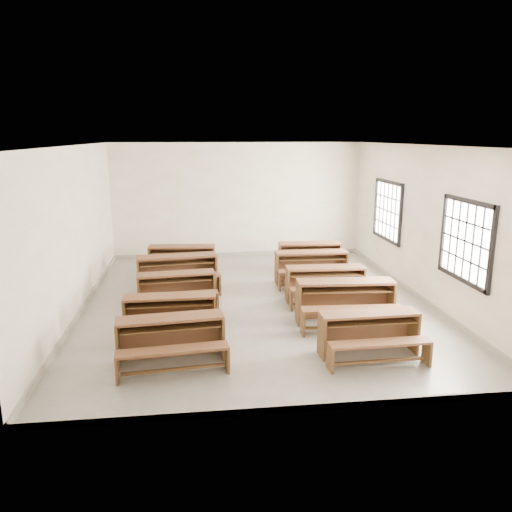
{
  "coord_description": "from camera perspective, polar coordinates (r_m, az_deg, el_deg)",
  "views": [
    {
      "loc": [
        -1.2,
        -9.77,
        3.39
      ],
      "look_at": [
        0.0,
        0.0,
        1.0
      ],
      "focal_mm": 35.0,
      "sensor_mm": 36.0,
      "label": 1
    }
  ],
  "objects": [
    {
      "name": "desk_set_2",
      "position": [
        10.19,
        -9.07,
        -3.55
      ],
      "size": [
        1.62,
        0.95,
        0.7
      ],
      "rotation": [
        0.0,
        0.0,
        0.1
      ],
      "color": "brown",
      "rests_on": "ground"
    },
    {
      "name": "desk_set_0",
      "position": [
        7.74,
        -9.71,
        -9.1
      ],
      "size": [
        1.69,
        0.99,
        0.73
      ],
      "rotation": [
        0.0,
        0.0,
        0.1
      ],
      "color": "brown",
      "rests_on": "ground"
    },
    {
      "name": "desk_set_9",
      "position": [
        12.86,
        6.17,
        0.19
      ],
      "size": [
        1.62,
        0.9,
        0.71
      ],
      "rotation": [
        0.0,
        0.0,
        -0.05
      ],
      "color": "brown",
      "rests_on": "ground"
    },
    {
      "name": "desk_set_4",
      "position": [
        12.47,
        -8.46,
        -0.25
      ],
      "size": [
        1.7,
        1.0,
        0.73
      ],
      "rotation": [
        0.0,
        0.0,
        -0.1
      ],
      "color": "brown",
      "rests_on": "ground"
    },
    {
      "name": "desk_set_5",
      "position": [
        8.09,
        12.87,
        -8.35
      ],
      "size": [
        1.57,
        0.85,
        0.7
      ],
      "rotation": [
        0.0,
        0.0,
        0.02
      ],
      "color": "brown",
      "rests_on": "ground"
    },
    {
      "name": "desk_set_7",
      "position": [
        10.48,
        7.97,
        -2.9
      ],
      "size": [
        1.66,
        0.91,
        0.74
      ],
      "rotation": [
        0.0,
        0.0,
        -0.04
      ],
      "color": "brown",
      "rests_on": "ground"
    },
    {
      "name": "room",
      "position": [
        9.93,
        0.52,
        6.44
      ],
      "size": [
        8.5,
        8.5,
        3.2
      ],
      "color": "gray",
      "rests_on": "ground"
    },
    {
      "name": "desk_set_1",
      "position": [
        8.78,
        -9.79,
        -6.39
      ],
      "size": [
        1.59,
        0.84,
        0.71
      ],
      "rotation": [
        0.0,
        0.0,
        0.02
      ],
      "color": "brown",
      "rests_on": "ground"
    },
    {
      "name": "desk_set_6",
      "position": [
        9.32,
        10.23,
        -4.84
      ],
      "size": [
        1.83,
        1.02,
        0.8
      ],
      "rotation": [
        0.0,
        0.0,
        -0.06
      ],
      "color": "brown",
      "rests_on": "ground"
    },
    {
      "name": "desk_set_8",
      "position": [
        11.71,
        6.36,
        -1.03
      ],
      "size": [
        1.7,
        0.92,
        0.75
      ],
      "rotation": [
        0.0,
        0.0,
        -0.03
      ],
      "color": "brown",
      "rests_on": "ground"
    },
    {
      "name": "desk_set_3",
      "position": [
        11.25,
        -8.97,
        -1.61
      ],
      "size": [
        1.85,
        1.11,
        0.79
      ],
      "rotation": [
        0.0,
        0.0,
        0.12
      ],
      "color": "brown",
      "rests_on": "ground"
    }
  ]
}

